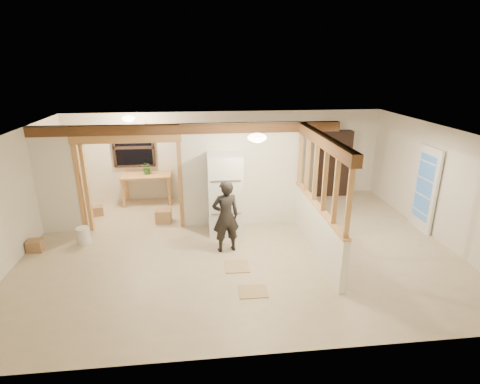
{
  "coord_description": "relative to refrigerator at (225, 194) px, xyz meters",
  "views": [
    {
      "loc": [
        -0.77,
        -7.31,
        3.82
      ],
      "look_at": [
        0.08,
        0.4,
        1.1
      ],
      "focal_mm": 28.0,
      "sensor_mm": 36.0,
      "label": 1
    }
  ],
  "objects": [
    {
      "name": "floor",
      "position": [
        0.23,
        -0.77,
        -0.94
      ],
      "size": [
        9.0,
        6.5,
        0.01
      ],
      "primitive_type": "cube",
      "color": "#C8B495",
      "rests_on": "ground"
    },
    {
      "name": "ceiling",
      "position": [
        0.23,
        -0.77,
        1.57
      ],
      "size": [
        9.0,
        6.5,
        0.01
      ],
      "primitive_type": "cube",
      "color": "white"
    },
    {
      "name": "wall_back",
      "position": [
        0.23,
        2.48,
        0.32
      ],
      "size": [
        9.0,
        0.01,
        2.5
      ],
      "primitive_type": "cube",
      "color": "silver",
      "rests_on": "floor"
    },
    {
      "name": "wall_front",
      "position": [
        0.23,
        -4.02,
        0.32
      ],
      "size": [
        9.0,
        0.01,
        2.5
      ],
      "primitive_type": "cube",
      "color": "silver",
      "rests_on": "floor"
    },
    {
      "name": "wall_left",
      "position": [
        -4.27,
        -0.77,
        0.32
      ],
      "size": [
        0.01,
        6.5,
        2.5
      ],
      "primitive_type": "cube",
      "color": "silver",
      "rests_on": "floor"
    },
    {
      "name": "wall_right",
      "position": [
        4.73,
        -0.77,
        0.32
      ],
      "size": [
        0.01,
        6.5,
        2.5
      ],
      "primitive_type": "cube",
      "color": "silver",
      "rests_on": "floor"
    },
    {
      "name": "partition_left_stub",
      "position": [
        -3.82,
        0.43,
        0.32
      ],
      "size": [
        0.9,
        0.12,
        2.5
      ],
      "primitive_type": "cube",
      "color": "white",
      "rests_on": "floor"
    },
    {
      "name": "partition_center",
      "position": [
        0.43,
        0.43,
        0.32
      ],
      "size": [
        2.8,
        0.12,
        2.5
      ],
      "primitive_type": "cube",
      "color": "white",
      "rests_on": "floor"
    },
    {
      "name": "doorway_frame",
      "position": [
        -2.17,
        0.43,
        0.17
      ],
      "size": [
        2.46,
        0.14,
        2.2
      ],
      "primitive_type": "cube",
      "color": "tan",
      "rests_on": "floor"
    },
    {
      "name": "header_beam_back",
      "position": [
        -0.77,
        0.43,
        1.45
      ],
      "size": [
        7.0,
        0.18,
        0.22
      ],
      "primitive_type": "cube",
      "color": "brown",
      "rests_on": "ceiling"
    },
    {
      "name": "header_beam_right",
      "position": [
        1.83,
        -1.17,
        1.45
      ],
      "size": [
        0.18,
        3.3,
        0.22
      ],
      "primitive_type": "cube",
      "color": "brown",
      "rests_on": "ceiling"
    },
    {
      "name": "pony_wall",
      "position": [
        1.83,
        -1.17,
        -0.43
      ],
      "size": [
        0.12,
        3.2,
        1.0
      ],
      "primitive_type": "cube",
      "color": "white",
      "rests_on": "floor"
    },
    {
      "name": "stud_partition",
      "position": [
        1.83,
        -1.17,
        0.73
      ],
      "size": [
        0.14,
        3.2,
        1.32
      ],
      "primitive_type": "cube",
      "color": "tan",
      "rests_on": "pony_wall"
    },
    {
      "name": "window_back",
      "position": [
        -2.37,
        2.4,
        0.62
      ],
      "size": [
        1.12,
        0.1,
        1.1
      ],
      "primitive_type": "cube",
      "color": "black",
      "rests_on": "wall_back"
    },
    {
      "name": "french_door",
      "position": [
        4.65,
        -0.37,
        0.07
      ],
      "size": [
        0.12,
        0.86,
        2.0
      ],
      "primitive_type": "cube",
      "color": "white",
      "rests_on": "floor"
    },
    {
      "name": "ceiling_dome_main",
      "position": [
        0.53,
        -1.27,
        1.55
      ],
      "size": [
        0.36,
        0.36,
        0.16
      ],
      "primitive_type": "ellipsoid",
      "color": "#FFEABF",
      "rests_on": "ceiling"
    },
    {
      "name": "ceiling_dome_util",
      "position": [
        -2.27,
        1.53,
        1.55
      ],
      "size": [
        0.32,
        0.32,
        0.14
      ],
      "primitive_type": "ellipsoid",
      "color": "#FFEABF",
      "rests_on": "ceiling"
    },
    {
      "name": "hanging_bulb",
      "position": [
        -1.77,
        0.83,
        1.25
      ],
      "size": [
        0.07,
        0.07,
        0.07
      ],
      "primitive_type": "ellipsoid",
      "color": "#FFD88C",
      "rests_on": "ceiling"
    },
    {
      "name": "refrigerator",
      "position": [
        0.0,
        0.0,
        0.0
      ],
      "size": [
        0.77,
        0.75,
        1.87
      ],
      "primitive_type": "cube",
      "color": "white",
      "rests_on": "floor"
    },
    {
      "name": "woman",
      "position": [
        -0.05,
        -0.95,
        -0.15
      ],
      "size": [
        0.63,
        0.48,
        1.57
      ],
      "primitive_type": "imported",
      "rotation": [
        0.0,
        0.0,
        3.34
      ],
      "color": "#2C2726",
      "rests_on": "floor"
    },
    {
      "name": "work_table",
      "position": [
        -2.04,
        2.1,
        -0.51
      ],
      "size": [
        1.36,
        0.69,
        0.85
      ],
      "primitive_type": "cube",
      "rotation": [
        0.0,
        0.0,
        0.01
      ],
      "color": "tan",
      "rests_on": "floor"
    },
    {
      "name": "potted_plant",
      "position": [
        -2.0,
        2.13,
        0.09
      ],
      "size": [
        0.4,
        0.37,
        0.36
      ],
      "primitive_type": "imported",
      "rotation": [
        0.0,
        0.0,
        -0.35
      ],
      "color": "#30792F",
      "rests_on": "work_table"
    },
    {
      "name": "shop_vac",
      "position": [
        -3.97,
        0.83,
        -0.61
      ],
      "size": [
        0.66,
        0.66,
        0.65
      ],
      "primitive_type": "cylinder",
      "rotation": [
        0.0,
        0.0,
        0.43
      ],
      "color": "#A70D13",
      "rests_on": "floor"
    },
    {
      "name": "bookshelf",
      "position": [
        3.37,
        2.25,
        0.03
      ],
      "size": [
        0.97,
        0.32,
        1.94
      ],
      "primitive_type": "cube",
      "color": "black",
      "rests_on": "floor"
    },
    {
      "name": "bucket",
      "position": [
        -3.17,
        -0.26,
        -0.75
      ],
      "size": [
        0.37,
        0.37,
        0.36
      ],
      "primitive_type": "cylinder",
      "rotation": [
        0.0,
        0.0,
        0.38
      ],
      "color": "white",
      "rests_on": "floor"
    },
    {
      "name": "box_util_a",
      "position": [
        -1.5,
        0.71,
        -0.77
      ],
      "size": [
        0.39,
        0.34,
        0.32
      ],
      "primitive_type": "cube",
      "rotation": [
        0.0,
        0.0,
        -0.04
      ],
      "color": "#A4784F",
      "rests_on": "floor"
    },
    {
      "name": "box_util_b",
      "position": [
        -3.25,
        1.35,
        -0.81
      ],
      "size": [
        0.32,
        0.32,
        0.24
      ],
      "primitive_type": "cube",
      "rotation": [
        0.0,
        0.0,
        0.25
      ],
      "color": "#A4784F",
      "rests_on": "floor"
    },
    {
      "name": "box_front",
      "position": [
        -4.09,
        -0.53,
        -0.81
      ],
      "size": [
        0.31,
        0.26,
        0.25
      ],
      "primitive_type": "cube",
      "rotation": [
        0.0,
        0.0,
        -0.02
      ],
      "color": "#A4784F",
      "rests_on": "floor"
    },
    {
      "name": "floor_panel_near",
      "position": [
        0.11,
        -1.66,
        -0.93
      ],
      "size": [
        0.47,
        0.47,
        0.02
      ],
      "primitive_type": "cube",
      "rotation": [
        0.0,
        0.0,
        -0.01
      ],
      "color": "tan",
      "rests_on": "floor"
    },
    {
      "name": "floor_panel_far",
      "position": [
        0.3,
        -2.53,
        -0.93
      ],
      "size": [
        0.52,
        0.42,
        0.02
      ],
      "primitive_type": "cube",
      "rotation": [
        0.0,
        0.0,
        -0.02
      ],
      "color": "tan",
      "rests_on": "floor"
    }
  ]
}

